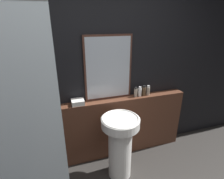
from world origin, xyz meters
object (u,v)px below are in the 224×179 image
Objects in this scene: pedestal_sink at (120,143)px; lotion_bottle at (144,91)px; conditioner_bottle at (140,92)px; body_wash_bottle at (148,91)px; towel_stack at (78,102)px; shampoo_bottle at (136,92)px; mirror at (108,68)px.

pedestal_sink is 0.83m from lotion_bottle.
body_wash_bottle is at bearing 0.00° from conditioner_bottle.
towel_stack reaches higher than pedestal_sink.
towel_stack is 1.04m from body_wash_bottle.
pedestal_sink is 5.68× the size of lotion_bottle.
mirror is at bearing 170.84° from shampoo_bottle.
mirror reaches higher than pedestal_sink.
pedestal_sink is 6.05× the size of shampoo_bottle.
conditioner_bottle is 0.94× the size of lotion_bottle.
conditioner_bottle is at bearing -180.00° from body_wash_bottle.
pedestal_sink is at bearing -43.21° from towel_stack.
towel_stack is 1.06× the size of lotion_bottle.
lotion_bottle reaches higher than pedestal_sink.
lotion_bottle is at bearing -6.88° from mirror.
body_wash_bottle is (0.07, 0.00, -0.00)m from lotion_bottle.
mirror is 5.90× the size of body_wash_bottle.
conditioner_bottle is (0.90, -0.00, 0.03)m from towel_stack.
lotion_bottle reaches higher than shampoo_bottle.
towel_stack is at bearing 180.00° from conditioner_bottle.
towel_stack is at bearing 180.00° from shampoo_bottle.
conditioner_bottle reaches higher than towel_stack.
shampoo_bottle is at bearing -180.00° from lotion_bottle.
towel_stack is at bearing 136.79° from pedestal_sink.
pedestal_sink is 0.76m from towel_stack.
body_wash_bottle is (0.20, 0.00, 0.00)m from shampoo_bottle.
mirror is 6.02× the size of conditioner_bottle.
body_wash_bottle is at bearing 0.00° from shampoo_bottle.
towel_stack is (-0.44, -0.06, -0.41)m from mirror.
shampoo_bottle is (0.39, 0.42, 0.48)m from pedestal_sink.
pedestal_sink is at bearing -144.35° from body_wash_bottle.
lotion_bottle is (0.13, 0.00, 0.00)m from shampoo_bottle.
mirror reaches higher than shampoo_bottle.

